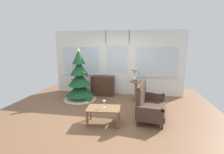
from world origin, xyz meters
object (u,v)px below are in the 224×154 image
Objects in this scene: table_lamp at (135,73)px; coffee_table at (104,110)px; gift_box at (88,98)px; christmas_tree at (80,81)px; wine_glass at (104,102)px; side_table at (136,87)px; flower_vase at (139,78)px; settee_sofa at (148,104)px; dresser_cabinet at (103,86)px.

table_lamp is 2.23m from coffee_table.
gift_box is (-1.61, -0.48, -0.89)m from table_lamp.
christmas_tree reaches higher than gift_box.
wine_glass is at bearing -108.67° from table_lamp.
coffee_table is (-0.69, -2.02, -0.64)m from table_lamp.
side_table is 3.64× the size of wine_glass.
christmas_tree is 5.40× the size of flower_vase.
settee_sofa reaches higher than gift_box.
flower_vase reaches higher than settee_sofa.
settee_sofa is at bearing -77.84° from flower_vase.
table_lamp reaches higher than side_table.
table_lamp is at bearing 147.99° from flower_vase.
table_lamp is at bearing 16.74° from gift_box.
coffee_table is 4.53× the size of wine_glass.
flower_vase is at bearing 4.92° from christmas_tree.
settee_sofa is 1.29m from coffee_table.
coffee_table reaches higher than gift_box.
table_lamp is 2.26× the size of wine_glass.
gift_box is at bearing -167.75° from flower_vase.
table_lamp is 1.90m from gift_box.
side_table is 2.12m from coffee_table.
flower_vase is 0.40× the size of coffee_table.
flower_vase is at bearing 66.09° from coffee_table.
side_table is at bearing 149.04° from flower_vase.
table_lamp is at bearing -15.70° from dresser_cabinet.
dresser_cabinet is at bearing 133.99° from settee_sofa.
flower_vase is at bearing 12.25° from gift_box.
christmas_tree is at bearing 127.32° from wine_glass.
table_lamp is 0.50× the size of coffee_table.
dresser_cabinet is 1.39m from side_table.
christmas_tree is 2.07× the size of dresser_cabinet.
side_table is at bearing -16.62° from dresser_cabinet.
wine_glass is (1.31, -1.72, -0.11)m from christmas_tree.
table_lamp is (1.99, 0.29, 0.32)m from christmas_tree.
christmas_tree reaches higher than dresser_cabinet.
side_table is at bearing 69.43° from wine_glass.
wine_glass is (0.59, -2.36, 0.17)m from dresser_cabinet.
table_lamp reaches higher than gift_box.
settee_sofa is 1.65× the size of coffee_table.
coffee_table is at bearing -76.44° from dresser_cabinet.
dresser_cabinet is at bearing 103.56° from coffee_table.
wine_glass is at bearing -152.11° from settee_sofa.
wine_glass is 0.93× the size of gift_box.
side_table reaches higher than wine_glass.
flower_vase reaches higher than coffee_table.
wine_glass reaches higher than coffee_table.
gift_box is at bearing 155.65° from settee_sofa.
dresser_cabinet reaches higher than gift_box.
table_lamp is 0.25m from flower_vase.
table_lamp is at bearing 107.40° from settee_sofa.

